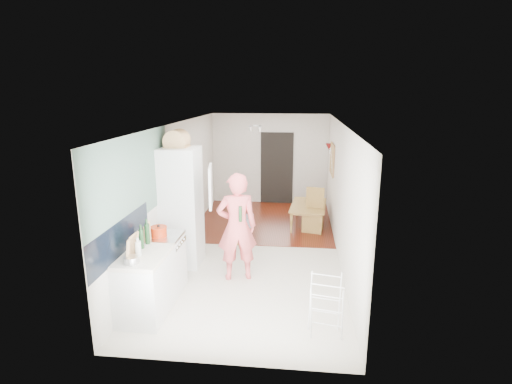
% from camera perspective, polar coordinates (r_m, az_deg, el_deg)
% --- Properties ---
extents(room_shell, '(3.20, 7.00, 2.50)m').
position_cam_1_polar(room_shell, '(7.72, 0.08, 0.39)').
color(room_shell, silver).
rests_on(room_shell, ground).
extents(floor, '(3.20, 7.00, 0.01)m').
position_cam_1_polar(floor, '(8.11, 0.07, -8.22)').
color(floor, beige).
rests_on(floor, ground).
extents(wood_floor_overlay, '(3.20, 3.30, 0.01)m').
position_cam_1_polar(wood_floor_overlay, '(9.83, 1.22, -4.07)').
color(wood_floor_overlay, '#5A1811').
rests_on(wood_floor_overlay, room_shell).
extents(sage_wall_panel, '(0.02, 3.00, 1.30)m').
position_cam_1_polar(sage_wall_panel, '(6.08, -17.09, 1.74)').
color(sage_wall_panel, slate).
rests_on(sage_wall_panel, room_shell).
extents(tile_splashback, '(0.02, 1.90, 0.50)m').
position_cam_1_polar(tile_splashback, '(5.78, -18.65, -6.24)').
color(tile_splashback, black).
rests_on(tile_splashback, room_shell).
extents(doorway_recess, '(0.90, 0.04, 2.00)m').
position_cam_1_polar(doorway_recess, '(11.14, 3.00, 3.39)').
color(doorway_recess, black).
rests_on(doorway_recess, room_shell).
extents(base_cabinet, '(0.60, 0.90, 0.86)m').
position_cam_1_polar(base_cabinet, '(5.96, -15.53, -12.93)').
color(base_cabinet, silver).
rests_on(base_cabinet, room_shell).
extents(worktop, '(0.62, 0.92, 0.06)m').
position_cam_1_polar(worktop, '(5.77, -15.83, -8.86)').
color(worktop, silver).
rests_on(worktop, room_shell).
extents(range_cooker, '(0.60, 0.60, 0.88)m').
position_cam_1_polar(range_cooker, '(6.58, -13.14, -9.97)').
color(range_cooker, silver).
rests_on(range_cooker, room_shell).
extents(cooker_top, '(0.60, 0.60, 0.04)m').
position_cam_1_polar(cooker_top, '(6.41, -13.37, -6.21)').
color(cooker_top, silver).
rests_on(cooker_top, room_shell).
extents(fridge_housing, '(0.66, 0.66, 2.15)m').
position_cam_1_polar(fridge_housing, '(7.27, -10.60, -2.17)').
color(fridge_housing, silver).
rests_on(fridge_housing, room_shell).
extents(fridge_door, '(0.14, 0.56, 0.70)m').
position_cam_1_polar(fridge_door, '(6.71, -6.51, 0.82)').
color(fridge_door, silver).
rests_on(fridge_door, room_shell).
extents(fridge_interior, '(0.02, 0.52, 0.66)m').
position_cam_1_polar(fridge_interior, '(7.07, -8.36, 1.44)').
color(fridge_interior, white).
rests_on(fridge_interior, room_shell).
extents(pinboard, '(0.03, 0.90, 0.70)m').
position_cam_1_polar(pinboard, '(9.51, 10.85, 4.63)').
color(pinboard, tan).
rests_on(pinboard, room_shell).
extents(pinboard_frame, '(0.00, 0.94, 0.74)m').
position_cam_1_polar(pinboard_frame, '(9.51, 10.76, 4.64)').
color(pinboard_frame, olive).
rests_on(pinboard_frame, room_shell).
extents(wall_sconce, '(0.18, 0.18, 0.16)m').
position_cam_1_polar(wall_sconce, '(10.12, 10.40, 6.37)').
color(wall_sconce, maroon).
rests_on(wall_sconce, room_shell).
extents(person, '(0.90, 0.71, 2.16)m').
position_cam_1_polar(person, '(6.57, -2.76, -3.66)').
color(person, '#E95C5F').
rests_on(person, floor).
extents(dining_table, '(0.78, 1.26, 0.42)m').
position_cam_1_polar(dining_table, '(9.53, 7.61, -3.51)').
color(dining_table, olive).
rests_on(dining_table, floor).
extents(dining_chair, '(0.49, 0.49, 0.98)m').
position_cam_1_polar(dining_chair, '(9.06, 8.16, -2.62)').
color(dining_chair, olive).
rests_on(dining_chair, floor).
extents(stool, '(0.33, 0.33, 0.41)m').
position_cam_1_polar(stool, '(8.39, -1.67, -5.95)').
color(stool, olive).
rests_on(stool, floor).
extents(grey_drape, '(0.43, 0.43, 0.18)m').
position_cam_1_polar(grey_drape, '(8.25, -1.75, -4.15)').
color(grey_drape, slate).
rests_on(grey_drape, stool).
extents(drying_rack, '(0.47, 0.44, 0.80)m').
position_cam_1_polar(drying_rack, '(5.42, 9.94, -15.92)').
color(drying_rack, silver).
rests_on(drying_rack, floor).
extents(bread_bin, '(0.42, 0.40, 0.22)m').
position_cam_1_polar(bread_bin, '(7.11, -11.23, 7.19)').
color(bread_bin, '#D7B86C').
rests_on(bread_bin, fridge_housing).
extents(red_casserole, '(0.28, 0.28, 0.15)m').
position_cam_1_polar(red_casserole, '(6.36, -13.74, -5.50)').
color(red_casserole, '#BC2D0C').
rests_on(red_casserole, cooker_top).
extents(steel_pan, '(0.22, 0.22, 0.10)m').
position_cam_1_polar(steel_pan, '(5.50, -17.34, -9.26)').
color(steel_pan, silver).
rests_on(steel_pan, worktop).
extents(held_bottle, '(0.06, 0.06, 0.26)m').
position_cam_1_polar(held_bottle, '(6.42, -2.25, -3.15)').
color(held_bottle, '#1B3E1D').
rests_on(held_bottle, person).
extents(bottle_a, '(0.07, 0.07, 0.28)m').
position_cam_1_polar(bottle_a, '(5.93, -16.06, -6.46)').
color(bottle_a, '#1B3E1D').
rests_on(bottle_a, worktop).
extents(bottle_b, '(0.08, 0.08, 0.30)m').
position_cam_1_polar(bottle_b, '(6.07, -15.26, -5.78)').
color(bottle_b, '#1B3E1D').
rests_on(bottle_b, worktop).
extents(bottle_c, '(0.11, 0.11, 0.21)m').
position_cam_1_polar(bottle_c, '(5.69, -16.50, -7.76)').
color(bottle_c, beige).
rests_on(bottle_c, worktop).
extents(pepper_mill_front, '(0.07, 0.07, 0.20)m').
position_cam_1_polar(pepper_mill_front, '(6.14, -15.53, -6.10)').
color(pepper_mill_front, '#D7B86C').
rests_on(pepper_mill_front, worktop).
extents(pepper_mill_back, '(0.07, 0.07, 0.24)m').
position_cam_1_polar(pepper_mill_back, '(6.21, -15.08, -5.63)').
color(pepper_mill_back, '#D7B86C').
rests_on(pepper_mill_back, worktop).
extents(chopping_boards, '(0.12, 0.24, 0.33)m').
position_cam_1_polar(chopping_boards, '(5.61, -17.27, -7.47)').
color(chopping_boards, '#D7B86C').
rests_on(chopping_boards, worktop).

